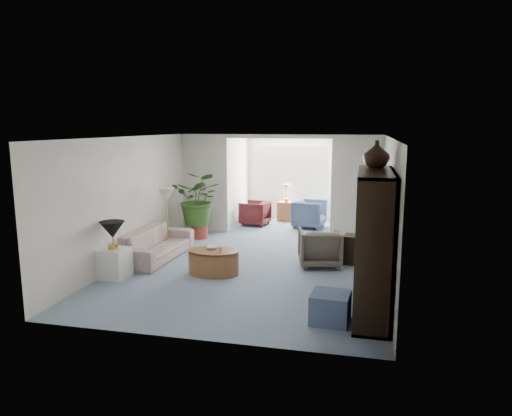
% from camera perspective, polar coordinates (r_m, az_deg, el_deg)
% --- Properties ---
extents(floor, '(6.00, 6.00, 0.00)m').
position_cam_1_polar(floor, '(9.00, -0.86, -7.56)').
color(floor, gray).
rests_on(floor, ground).
extents(sunroom_floor, '(2.60, 2.60, 0.00)m').
position_cam_1_polar(sunroom_floor, '(12.89, 3.49, -2.19)').
color(sunroom_floor, gray).
rests_on(sunroom_floor, ground).
extents(back_pier_left, '(1.20, 0.12, 2.50)m').
position_cam_1_polar(back_pier_left, '(12.09, -6.25, 2.97)').
color(back_pier_left, white).
rests_on(back_pier_left, ground).
extents(back_pier_right, '(1.20, 0.12, 2.50)m').
position_cam_1_polar(back_pier_right, '(11.43, 12.07, 2.40)').
color(back_pier_right, white).
rests_on(back_pier_right, ground).
extents(back_header, '(2.60, 0.12, 0.10)m').
position_cam_1_polar(back_header, '(11.52, 2.70, 8.66)').
color(back_header, white).
rests_on(back_header, back_pier_left).
extents(window_pane, '(2.20, 0.02, 1.50)m').
position_cam_1_polar(window_pane, '(13.73, 4.29, 4.47)').
color(window_pane, white).
extents(window_blinds, '(2.20, 0.02, 1.50)m').
position_cam_1_polar(window_blinds, '(13.70, 4.27, 4.45)').
color(window_blinds, white).
extents(framed_picture, '(0.04, 0.50, 0.40)m').
position_cam_1_polar(framed_picture, '(8.31, 15.67, 2.60)').
color(framed_picture, '#BDB297').
extents(sofa, '(0.89, 2.12, 0.61)m').
position_cam_1_polar(sofa, '(9.94, -11.97, -4.27)').
color(sofa, beige).
rests_on(sofa, ground).
extents(end_table, '(0.51, 0.51, 0.54)m').
position_cam_1_polar(end_table, '(8.88, -16.81, -6.44)').
color(end_table, white).
rests_on(end_table, ground).
extents(table_lamp, '(0.44, 0.44, 0.30)m').
position_cam_1_polar(table_lamp, '(8.73, -17.02, -2.54)').
color(table_lamp, black).
rests_on(table_lamp, end_table).
extents(floor_lamp, '(0.36, 0.36, 0.28)m').
position_cam_1_polar(floor_lamp, '(10.31, -10.80, 1.64)').
color(floor_lamp, beige).
rests_on(floor_lamp, ground).
extents(coffee_table, '(1.11, 1.11, 0.45)m').
position_cam_1_polar(coffee_table, '(8.76, -5.18, -6.56)').
color(coffee_table, '#986437').
rests_on(coffee_table, ground).
extents(coffee_bowl, '(0.23, 0.23, 0.05)m').
position_cam_1_polar(coffee_bowl, '(8.80, -5.31, -4.80)').
color(coffee_bowl, white).
rests_on(coffee_bowl, coffee_table).
extents(coffee_cup, '(0.12, 0.12, 0.09)m').
position_cam_1_polar(coffee_cup, '(8.55, -4.45, -5.07)').
color(coffee_cup, silver).
rests_on(coffee_cup, coffee_table).
extents(wingback_chair, '(0.94, 0.96, 0.73)m').
position_cam_1_polar(wingback_chair, '(9.28, 7.71, -4.76)').
color(wingback_chair, '#645C4F').
rests_on(wingback_chair, ground).
extents(side_table_dark, '(0.52, 0.44, 0.57)m').
position_cam_1_polar(side_table_dark, '(9.56, 12.07, -4.95)').
color(side_table_dark, black).
rests_on(side_table_dark, ground).
extents(entertainment_cabinet, '(0.50, 1.88, 2.09)m').
position_cam_1_polar(entertainment_cabinet, '(6.99, 14.05, -4.15)').
color(entertainment_cabinet, black).
rests_on(entertainment_cabinet, ground).
extents(cabinet_urn, '(0.39, 0.39, 0.41)m').
position_cam_1_polar(cabinet_urn, '(7.30, 14.40, 6.34)').
color(cabinet_urn, black).
rests_on(cabinet_urn, entertainment_cabinet).
extents(ottoman, '(0.57, 0.57, 0.42)m').
position_cam_1_polar(ottoman, '(6.78, 9.00, -11.83)').
color(ottoman, '#4B5B81').
rests_on(ottoman, ground).
extents(plant_pot, '(0.40, 0.40, 0.32)m').
position_cam_1_polar(plant_pot, '(11.56, -6.85, -2.85)').
color(plant_pot, '#A63C30').
rests_on(plant_pot, ground).
extents(house_plant, '(1.18, 1.02, 1.31)m').
position_cam_1_polar(house_plant, '(11.41, -6.94, 1.15)').
color(house_plant, '#325E20').
rests_on(house_plant, plant_pot).
extents(sunroom_chair_blue, '(0.93, 0.91, 0.75)m').
position_cam_1_polar(sunroom_chair_blue, '(12.69, 6.49, -0.70)').
color(sunroom_chair_blue, '#4B5B81').
rests_on(sunroom_chair_blue, ground).
extents(sunroom_chair_maroon, '(0.82, 0.81, 0.67)m').
position_cam_1_polar(sunroom_chair_maroon, '(12.95, -0.12, -0.61)').
color(sunroom_chair_maroon, '#501B1C').
rests_on(sunroom_chair_maroon, ground).
extents(sunroom_table, '(0.50, 0.41, 0.55)m').
position_cam_1_polar(sunroom_table, '(13.54, 3.69, -0.40)').
color(sunroom_table, '#986437').
rests_on(sunroom_table, ground).
extents(shelf_clutter, '(0.30, 0.89, 1.06)m').
position_cam_1_polar(shelf_clutter, '(6.75, 13.62, -5.54)').
color(shelf_clutter, '#302A25').
rests_on(shelf_clutter, entertainment_cabinet).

